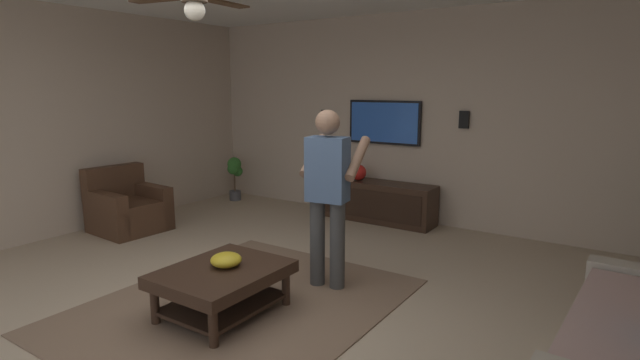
# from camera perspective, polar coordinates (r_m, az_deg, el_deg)

# --- Properties ---
(ground_plane) EXTENTS (8.12, 8.12, 0.00)m
(ground_plane) POSITION_cam_1_polar(r_m,az_deg,el_deg) (4.32, -8.82, -14.55)
(ground_plane) COLOR tan
(wall_back_tv) EXTENTS (0.10, 6.86, 2.81)m
(wall_back_tv) POSITION_cam_1_polar(r_m,az_deg,el_deg) (6.84, 10.82, 6.96)
(wall_back_tv) COLOR #BCA893
(wall_back_tv) RESTS_ON ground
(wall_side_far) EXTENTS (6.97, 0.10, 2.81)m
(wall_side_far) POSITION_cam_1_polar(r_m,az_deg,el_deg) (6.71, -31.09, 5.55)
(wall_side_far) COLOR #BCA893
(wall_side_far) RESTS_ON ground
(area_rug) EXTENTS (2.78, 2.25, 0.01)m
(area_rug) POSITION_cam_1_polar(r_m,az_deg,el_deg) (4.38, -9.19, -14.10)
(area_rug) COLOR #7A604C
(area_rug) RESTS_ON ground
(armchair) EXTENTS (0.85, 0.86, 0.82)m
(armchair) POSITION_cam_1_polar(r_m,az_deg,el_deg) (6.83, -21.42, -3.18)
(armchair) COLOR #472D1E
(armchair) RESTS_ON ground
(coffee_table) EXTENTS (1.00, 0.80, 0.40)m
(coffee_table) POSITION_cam_1_polar(r_m,az_deg,el_deg) (4.13, -11.23, -11.34)
(coffee_table) COLOR #332116
(coffee_table) RESTS_ON ground
(media_console) EXTENTS (0.45, 1.70, 0.55)m
(media_console) POSITION_cam_1_polar(r_m,az_deg,el_deg) (6.87, 6.34, -2.44)
(media_console) COLOR #332116
(media_console) RESTS_ON ground
(tv) EXTENTS (0.05, 1.07, 0.60)m
(tv) POSITION_cam_1_polar(r_m,az_deg,el_deg) (6.92, 7.45, 6.64)
(tv) COLOR black
(person_standing) EXTENTS (0.60, 0.60, 1.64)m
(person_standing) POSITION_cam_1_polar(r_m,az_deg,el_deg) (4.44, 0.96, -0.98)
(person_standing) COLOR #3F3F3F
(person_standing) RESTS_ON ground
(potted_plant_short) EXTENTS (0.27, 0.23, 0.71)m
(potted_plant_short) POSITION_cam_1_polar(r_m,az_deg,el_deg) (8.10, -9.84, 0.90)
(potted_plant_short) COLOR #4C4C51
(potted_plant_short) RESTS_ON ground
(bowl) EXTENTS (0.25, 0.25, 0.11)m
(bowl) POSITION_cam_1_polar(r_m,az_deg,el_deg) (4.10, -10.83, -9.07)
(bowl) COLOR gold
(bowl) RESTS_ON coffee_table
(remote_white) EXTENTS (0.15, 0.13, 0.02)m
(remote_white) POSITION_cam_1_polar(r_m,az_deg,el_deg) (4.31, -10.45, -8.73)
(remote_white) COLOR white
(remote_white) RESTS_ON coffee_table
(vase_round) EXTENTS (0.22, 0.22, 0.22)m
(vase_round) POSITION_cam_1_polar(r_m,az_deg,el_deg) (6.88, 4.49, 0.88)
(vase_round) COLOR red
(vase_round) RESTS_ON media_console
(wall_speaker_left) EXTENTS (0.06, 0.12, 0.22)m
(wall_speaker_left) POSITION_cam_1_polar(r_m,az_deg,el_deg) (6.51, 16.38, 6.73)
(wall_speaker_left) COLOR black
(wall_speaker_right) EXTENTS (0.06, 0.12, 0.22)m
(wall_speaker_right) POSITION_cam_1_polar(r_m,az_deg,el_deg) (7.42, 0.64, 7.28)
(wall_speaker_right) COLOR black
(ceiling_fan) EXTENTS (1.17, 1.19, 0.46)m
(ceiling_fan) POSITION_cam_1_polar(r_m,az_deg,el_deg) (4.10, -14.22, 19.51)
(ceiling_fan) COLOR #4C3828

